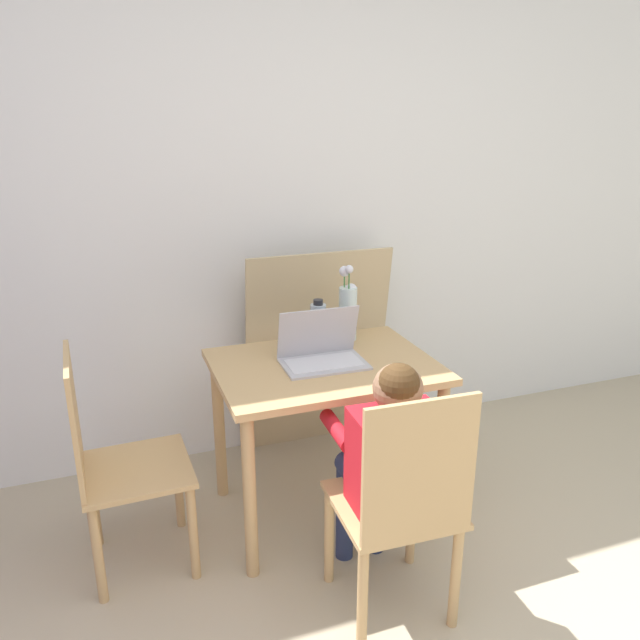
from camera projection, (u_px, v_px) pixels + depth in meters
wall_back at (280, 209)px, 3.05m from camera, size 6.40×0.05×2.50m
dining_table at (324, 388)px, 2.62m from camera, size 0.90×0.67×0.71m
chair_occupied at (401, 506)px, 2.08m from camera, size 0.42×0.42×0.90m
chair_spare at (115, 463)px, 2.33m from camera, size 0.41×0.41×0.90m
person_seated at (387, 452)px, 2.15m from camera, size 0.32×0.43×0.95m
laptop at (322, 350)px, 2.57m from camera, size 0.35×0.23×0.23m
flower_vase at (348, 309)px, 2.81m from camera, size 0.08×0.08×0.35m
water_bottle at (317, 326)px, 2.70m from camera, size 0.07×0.07×0.23m
cardboard_panel at (317, 351)px, 3.21m from camera, size 0.75×0.16×1.06m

